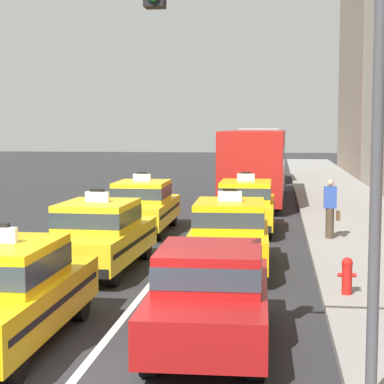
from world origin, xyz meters
The scene contains 13 objects.
lane_stripe_left_right centered at (0.00, 20.00, 0.00)m, with size 0.14×80.00×0.01m, color silver.
sidewalk_curb centered at (5.60, 15.00, 0.07)m, with size 4.00×90.00×0.15m, color gray.
taxi_left_nearest centered at (-1.49, 1.44, 0.88)m, with size 1.83×4.57×1.96m.
taxi_left_second centered at (-1.46, 7.11, 0.88)m, with size 1.95×4.61×1.96m.
taxi_left_third centered at (-1.60, 13.08, 0.88)m, with size 1.85×4.57×1.96m.
sedan_right_nearest centered at (1.70, 1.88, 0.85)m, with size 1.85×4.34×1.58m.
taxi_right_second centered at (1.60, 7.63, 0.88)m, with size 1.93×4.60×1.96m.
taxi_right_third centered at (1.70, 13.60, 0.88)m, with size 1.83×4.56×1.96m.
bus_right_fourth centered at (1.74, 22.75, 1.82)m, with size 2.70×11.24×3.22m.
box_truck_right_fifth centered at (1.49, 34.06, 1.78)m, with size 2.45×7.02×3.27m.
pedestrian_trailing centered at (4.25, 11.68, 1.02)m, with size 0.47×0.24×1.73m.
fire_hydrant centered at (4.08, 4.91, 0.55)m, with size 0.36×0.22×0.73m.
traffic_light_pole centered at (2.89, -0.39, 3.82)m, with size 2.87×0.33×5.58m.
Camera 1 is at (2.71, -8.52, 3.43)m, focal length 64.20 mm.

